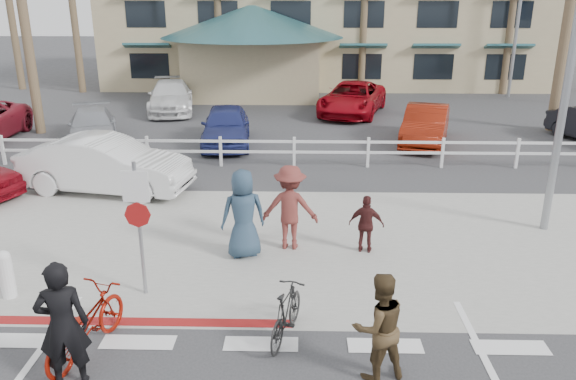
{
  "coord_description": "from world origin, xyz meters",
  "views": [
    {
      "loc": [
        0.62,
        -7.12,
        5.36
      ],
      "look_at": [
        0.36,
        3.91,
        1.5
      ],
      "focal_mm": 35.0,
      "sensor_mm": 36.0,
      "label": 1
    }
  ],
  "objects_px": {
    "sign_post": "(139,223)",
    "car_white_sedan": "(105,165)",
    "bike_black": "(286,313)",
    "bike_red": "(85,324)"
  },
  "relations": [
    {
      "from": "sign_post",
      "to": "car_white_sedan",
      "type": "xyz_separation_m",
      "value": [
        -2.61,
        5.76,
        -0.66
      ]
    },
    {
      "from": "bike_black",
      "to": "sign_post",
      "type": "bearing_deg",
      "value": -10.75
    },
    {
      "from": "sign_post",
      "to": "bike_black",
      "type": "distance_m",
      "value": 3.2
    },
    {
      "from": "bike_red",
      "to": "car_white_sedan",
      "type": "bearing_deg",
      "value": -58.27
    },
    {
      "from": "sign_post",
      "to": "car_white_sedan",
      "type": "bearing_deg",
      "value": 114.39
    },
    {
      "from": "bike_black",
      "to": "car_white_sedan",
      "type": "height_order",
      "value": "car_white_sedan"
    },
    {
      "from": "bike_black",
      "to": "car_white_sedan",
      "type": "bearing_deg",
      "value": -36.92
    },
    {
      "from": "sign_post",
      "to": "bike_red",
      "type": "height_order",
      "value": "sign_post"
    },
    {
      "from": "sign_post",
      "to": "bike_red",
      "type": "bearing_deg",
      "value": -102.49
    },
    {
      "from": "bike_red",
      "to": "car_white_sedan",
      "type": "xyz_separation_m",
      "value": [
        -2.2,
        7.61,
        0.29
      ]
    }
  ]
}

